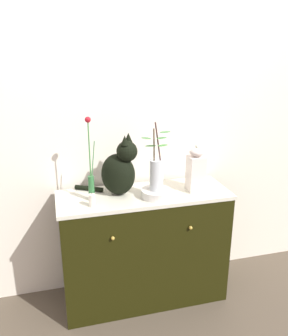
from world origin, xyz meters
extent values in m
plane|color=brown|center=(0.00, 0.00, 0.00)|extent=(6.00, 6.00, 0.00)
cube|color=white|center=(0.00, 0.28, 1.30)|extent=(4.40, 0.08, 2.60)
cube|color=black|center=(0.00, 0.00, 0.40)|extent=(1.13, 0.41, 0.80)
cube|color=beige|center=(0.00, 0.00, 0.81)|extent=(1.16, 0.42, 0.02)
sphere|color=#B79338|center=(-0.26, -0.22, 0.64)|extent=(0.02, 0.02, 0.02)
sphere|color=#B79338|center=(0.26, -0.22, 0.64)|extent=(0.02, 0.02, 0.02)
ellipsoid|color=black|center=(-0.17, 0.04, 0.96)|extent=(0.29, 0.27, 0.28)
sphere|color=black|center=(-0.11, 0.00, 1.12)|extent=(0.13, 0.13, 0.13)
cone|color=black|center=(-0.09, 0.04, 1.20)|extent=(0.05, 0.05, 0.06)
cone|color=black|center=(-0.13, -0.03, 1.20)|extent=(0.05, 0.05, 0.06)
cylinder|color=black|center=(-0.35, 0.14, 0.84)|extent=(0.19, 0.13, 0.03)
cylinder|color=#2E6A37|center=(-0.35, -0.02, 0.90)|extent=(0.04, 0.04, 0.16)
cylinder|color=#3E813E|center=(-0.35, -0.02, 1.15)|extent=(0.01, 0.01, 0.34)
sphere|color=#AA1722|center=(-0.35, -0.02, 1.34)|extent=(0.04, 0.04, 0.04)
cylinder|color=#418048|center=(-0.33, -0.02, 1.10)|extent=(0.03, 0.01, 0.22)
cylinder|color=silver|center=(0.06, -0.08, 0.85)|extent=(0.20, 0.20, 0.05)
cylinder|color=silver|center=(0.06, -0.08, 0.97)|extent=(0.09, 0.09, 0.20)
cylinder|color=#49302D|center=(0.07, -0.09, 1.16)|extent=(0.06, 0.03, 0.33)
ellipsoid|color=#448B3E|center=(0.08, -0.14, 1.18)|extent=(0.08, 0.06, 0.01)
ellipsoid|color=#418A40|center=(0.08, -0.12, 1.22)|extent=(0.08, 0.05, 0.01)
ellipsoid|color=#40803D|center=(0.09, -0.14, 1.27)|extent=(0.07, 0.05, 0.01)
cylinder|color=#473928|center=(0.04, -0.08, 1.13)|extent=(0.02, 0.05, 0.28)
ellipsoid|color=#478041|center=(0.02, -0.07, 1.17)|extent=(0.07, 0.04, 0.01)
ellipsoid|color=#468544|center=(0.00, -0.05, 1.21)|extent=(0.07, 0.08, 0.01)
cube|color=silver|center=(0.35, -0.04, 0.94)|extent=(0.11, 0.11, 0.24)
ellipsoid|color=beige|center=(0.35, -0.04, 1.09)|extent=(0.10, 0.10, 0.06)
sphere|color=silver|center=(0.35, -0.04, 1.13)|extent=(0.02, 0.02, 0.02)
cylinder|color=silver|center=(-0.36, -0.12, 0.86)|extent=(0.04, 0.04, 0.08)
cylinder|color=black|center=(-0.36, -0.12, 0.91)|extent=(0.00, 0.00, 0.01)
camera|label=1|loc=(-0.56, -2.09, 1.74)|focal=37.44mm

